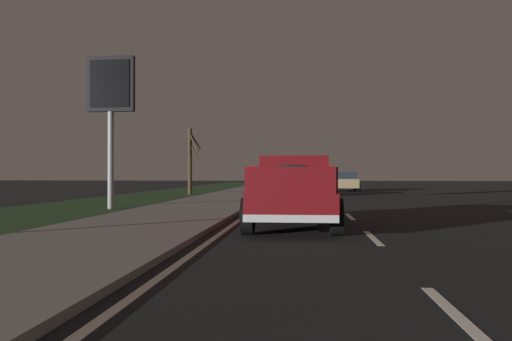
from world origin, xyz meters
name	(u,v)px	position (x,y,z in m)	size (l,w,h in m)	color
ground	(331,199)	(27.00, 0.00, 0.00)	(144.00, 144.00, 0.00)	black
sidewalk_shoulder	(228,197)	(27.00, 5.70, 0.06)	(108.00, 4.00, 0.12)	slate
grass_verge	(142,198)	(27.00, 10.70, 0.00)	(108.00, 6.00, 0.01)	#1E3819
lane_markings	(286,197)	(28.71, 2.55, 0.00)	(108.00, 3.54, 0.01)	silver
pickup_truck	(294,189)	(12.46, 1.75, 0.98)	(5.43, 2.29, 1.87)	maroon
sedan_red	(300,183)	(30.80, 1.70, 0.78)	(4.43, 2.06, 1.54)	maroon
sedan_tan	(345,181)	(39.59, -1.84, 0.78)	(4.42, 2.05, 1.54)	#9E845B
gas_price_sign	(111,95)	(18.34, 9.09, 4.49)	(0.27, 1.90, 6.05)	#99999E
bare_tree_far	(190,159)	(31.82, 9.00, 2.36)	(1.79, 0.89, 4.41)	#423323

